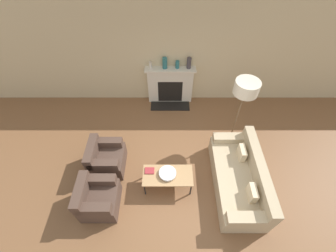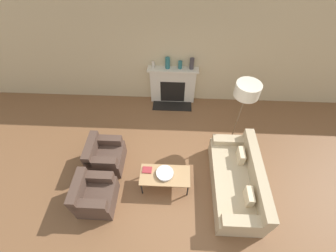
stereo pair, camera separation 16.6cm
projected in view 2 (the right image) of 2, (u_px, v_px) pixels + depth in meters
ground_plane at (176, 190)px, 4.98m from camera, size 18.00×18.00×0.00m
wall_back at (180, 56)px, 5.91m from camera, size 18.00×0.06×2.90m
fireplace at (173, 86)px, 6.49m from camera, size 1.40×0.59×1.15m
couch at (238, 181)px, 4.79m from camera, size 0.93×2.07×0.83m
armchair_near at (94, 195)px, 4.57m from camera, size 0.75×0.77×0.77m
armchair_far at (105, 156)px, 5.19m from camera, size 0.75×0.77×0.77m
coffee_table at (165, 176)px, 4.75m from camera, size 1.06×0.51×0.45m
bowl at (165, 173)px, 4.70m from camera, size 0.36×0.36×0.07m
book at (147, 170)px, 4.79m from camera, size 0.20×0.16×0.02m
floor_lamp at (246, 94)px, 4.63m from camera, size 0.52×0.52×1.88m
mantel_vase_left at (153, 65)px, 6.00m from camera, size 0.08×0.08×0.18m
mantel_vase_center_left at (168, 63)px, 5.94m from camera, size 0.13×0.13×0.31m
mantel_vase_center_right at (180, 65)px, 5.97m from camera, size 0.11×0.11×0.21m
mantel_vase_right at (192, 64)px, 5.92m from camera, size 0.12×0.12×0.31m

